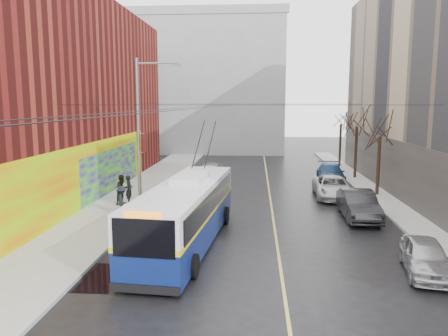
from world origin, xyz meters
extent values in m
plane|color=black|center=(0.00, 0.00, 0.00)|extent=(140.00, 140.00, 0.00)
cube|color=gray|center=(-8.00, 12.00, 0.07)|extent=(4.00, 60.00, 0.15)
cube|color=gray|center=(9.00, 12.00, 0.07)|extent=(2.00, 60.00, 0.15)
cube|color=#BFB74C|center=(1.50, 14.00, 0.00)|extent=(0.12, 50.00, 0.01)
cube|color=#551311|center=(-16.00, 14.00, 7.00)|extent=(12.00, 36.00, 14.00)
cube|color=orange|center=(-9.96, 10.00, 2.00)|extent=(0.08, 28.00, 4.00)
cube|color=#41059A|center=(-9.92, 16.00, 1.60)|extent=(0.06, 12.00, 3.20)
cube|color=#4C4742|center=(9.97, 14.00, 2.00)|extent=(0.06, 36.00, 4.00)
cube|color=gray|center=(-6.00, 45.00, 9.00)|extent=(20.00, 12.00, 18.00)
cube|color=gray|center=(-6.00, 39.10, 17.50)|extent=(20.50, 0.40, 1.00)
cylinder|color=slate|center=(-6.30, 10.00, 4.50)|extent=(0.20, 0.20, 9.00)
cube|color=#5E100D|center=(-5.95, 10.00, 4.20)|extent=(0.04, 0.60, 1.10)
cylinder|color=slate|center=(-5.10, 10.00, 8.70)|extent=(2.40, 0.10, 0.10)
cube|color=slate|center=(-4.00, 10.00, 8.60)|extent=(0.50, 0.22, 0.12)
cylinder|color=black|center=(-3.80, 15.00, 6.20)|extent=(0.02, 60.00, 0.02)
cylinder|color=black|center=(-2.80, 15.00, 6.20)|extent=(0.02, 60.00, 0.02)
cylinder|color=black|center=(0.00, 6.00, 6.40)|extent=(18.00, 0.02, 0.02)
cylinder|color=black|center=(0.00, 22.00, 6.40)|extent=(18.00, 0.02, 0.02)
cylinder|color=black|center=(9.00, 16.00, 2.10)|extent=(0.24, 0.24, 4.20)
cylinder|color=black|center=(9.00, 23.00, 2.24)|extent=(0.24, 0.24, 4.48)
cylinder|color=black|center=(9.00, 30.00, 2.18)|extent=(0.24, 0.24, 4.37)
cube|color=black|center=(-5.68, 0.50, 0.00)|extent=(2.25, 2.83, 0.01)
ellipsoid|color=slate|center=(-3.83, 9.68, 7.18)|extent=(0.44, 0.20, 0.12)
ellipsoid|color=slate|center=(-0.86, 10.27, 8.58)|extent=(0.44, 0.20, 0.12)
ellipsoid|color=slate|center=(-2.98, 12.35, 7.28)|extent=(0.44, 0.20, 0.12)
cube|color=#0B1A54|center=(-2.69, 4.54, 0.90)|extent=(3.45, 11.49, 1.41)
cube|color=silver|center=(-2.69, 4.54, 2.22)|extent=(3.45, 11.49, 1.23)
cube|color=yellow|center=(-2.69, 4.54, 1.60)|extent=(3.49, 11.53, 0.21)
cube|color=black|center=(-3.19, -1.10, 2.07)|extent=(2.16, 0.23, 1.32)
cube|color=black|center=(-2.18, 10.18, 2.07)|extent=(2.16, 0.23, 1.13)
cube|color=black|center=(-3.93, 4.65, 2.12)|extent=(0.96, 10.33, 0.94)
cube|color=black|center=(-1.45, 4.43, 2.12)|extent=(0.96, 10.33, 0.94)
cube|color=silver|center=(-2.60, 5.48, 2.97)|extent=(1.57, 2.93, 0.28)
cube|color=black|center=(-3.19, -1.14, 0.33)|extent=(2.45, 0.33, 0.28)
cylinder|color=black|center=(-4.24, 0.89, 0.47)|extent=(0.37, 0.96, 0.94)
cylinder|color=black|center=(-1.80, 0.68, 0.47)|extent=(0.37, 0.96, 0.94)
cylinder|color=black|center=(-3.57, 8.41, 0.47)|extent=(0.37, 0.96, 0.94)
cylinder|color=black|center=(-1.13, 8.19, 0.47)|extent=(0.37, 0.96, 0.94)
cylinder|color=black|center=(-2.64, 8.80, 4.34)|extent=(0.35, 3.27, 2.32)
cylinder|color=black|center=(-1.98, 8.74, 4.34)|extent=(0.35, 3.27, 2.32)
imported|color=#AEAFB3|center=(7.00, 1.80, 0.67)|extent=(2.23, 4.16, 1.34)
imported|color=#242426|center=(6.28, 9.77, 0.80)|extent=(1.73, 4.88, 1.61)
imported|color=#BDBDBF|center=(5.80, 15.33, 0.73)|extent=(2.58, 5.32, 1.46)
imported|color=navy|center=(6.61, 21.09, 0.76)|extent=(2.61, 5.44, 1.53)
imported|color=#B1B1B6|center=(-3.27, 20.55, 0.81)|extent=(2.32, 4.93, 1.63)
imported|color=black|center=(-7.52, 11.95, 1.06)|extent=(0.57, 0.74, 1.81)
imported|color=black|center=(-7.89, 11.70, 1.09)|extent=(1.08, 1.15, 1.89)
imported|color=black|center=(-7.18, 9.29, 0.96)|extent=(0.91, 1.18, 1.61)
camera|label=1|loc=(0.46, -14.72, 6.50)|focal=35.00mm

